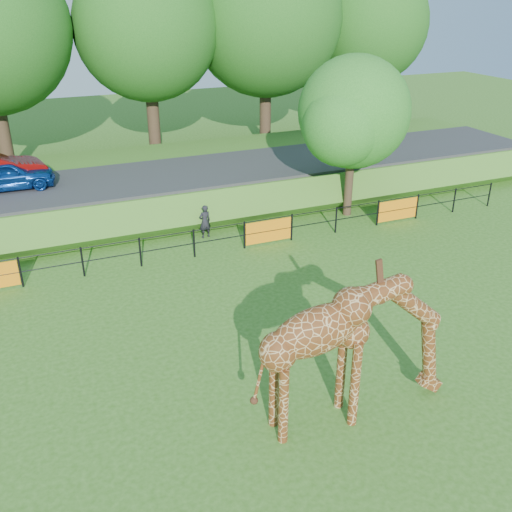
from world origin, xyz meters
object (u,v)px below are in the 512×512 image
object	(u,v)px
car_blue	(6,175)
visitor	(205,221)
giraffe	(356,351)
tree_east	(355,116)

from	to	relation	value
car_blue	visitor	size ratio (longest dim) A/B	2.78
giraffe	car_blue	distance (m)	17.50
visitor	tree_east	bearing A→B (deg)	170.89
visitor	tree_east	xyz separation A→B (m)	(6.65, 0.03, 3.60)
tree_east	giraffe	bearing A→B (deg)	-120.97
giraffe	tree_east	bearing A→B (deg)	61.56
visitor	tree_east	distance (m)	7.56
car_blue	visitor	bearing A→B (deg)	-123.84
car_blue	tree_east	world-z (taller)	tree_east
car_blue	visitor	distance (m)	8.61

